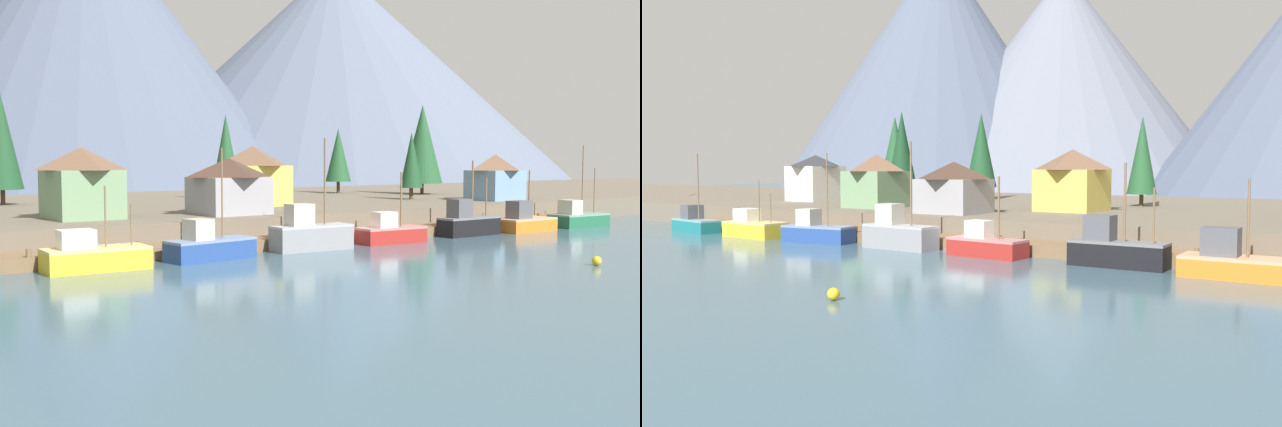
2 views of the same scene
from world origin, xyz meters
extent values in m
cube|color=#3D5B6B|center=(0.00, 20.00, -0.50)|extent=(400.00, 400.00, 1.00)
cube|color=brown|center=(0.00, 2.00, 0.50)|extent=(80.00, 4.00, 1.00)
cylinder|color=brown|center=(-36.00, 0.20, 0.80)|extent=(0.36, 0.36, 1.60)
cylinder|color=brown|center=(-28.00, 0.20, 0.80)|extent=(0.36, 0.36, 1.60)
cylinder|color=brown|center=(-20.00, 0.20, 0.80)|extent=(0.36, 0.36, 1.60)
cylinder|color=brown|center=(-12.00, 0.20, 0.80)|extent=(0.36, 0.36, 1.60)
cylinder|color=brown|center=(-4.00, 0.20, 0.80)|extent=(0.36, 0.36, 1.60)
cylinder|color=brown|center=(4.00, 0.20, 0.80)|extent=(0.36, 0.36, 1.60)
cylinder|color=brown|center=(12.00, 0.20, 0.80)|extent=(0.36, 0.36, 1.60)
cylinder|color=brown|center=(20.00, 0.20, 0.80)|extent=(0.36, 0.36, 1.60)
cube|color=#665B4C|center=(0.00, 32.00, 1.25)|extent=(400.00, 56.00, 2.50)
cone|color=#4C566B|center=(-94.18, 131.66, 39.32)|extent=(104.03, 104.03, 78.64)
cone|color=slate|center=(-57.38, 146.85, 34.18)|extent=(104.12, 104.12, 68.37)
cube|color=#196B70|center=(-34.13, -1.85, 0.62)|extent=(7.38, 3.44, 1.23)
cube|color=#679496|center=(-34.13, -1.85, 1.33)|extent=(7.38, 3.44, 0.20)
cube|color=#4C4C51|center=(-34.94, -1.72, 2.22)|extent=(2.20, 2.14, 1.57)
cylinder|color=brown|center=(-33.35, -1.98, 5.10)|extent=(0.14, 0.14, 7.34)
cylinder|color=brown|center=(-34.32, -1.82, 4.25)|extent=(2.42, 0.49, 0.49)
cube|color=gold|center=(-24.03, -1.91, 0.71)|extent=(7.26, 3.49, 1.42)
cube|color=tan|center=(-24.03, -1.91, 1.52)|extent=(7.26, 3.49, 0.20)
cube|color=silver|center=(-25.39, -1.83, 2.27)|extent=(2.46, 1.94, 1.31)
cylinder|color=brown|center=(-23.33, -1.94, 3.75)|extent=(0.12, 0.12, 4.27)
cylinder|color=brown|center=(-21.48, -2.04, 3.08)|extent=(0.10, 0.10, 2.94)
cube|color=navy|center=(-14.99, -1.84, 0.72)|extent=(7.37, 3.41, 1.43)
cube|color=#6C7DA2|center=(-14.99, -1.84, 1.53)|extent=(7.37, 3.41, 0.20)
cube|color=#B2AD9E|center=(-16.11, -1.99, 2.43)|extent=(1.96, 2.04, 1.60)
cylinder|color=brown|center=(-13.88, -1.69, 5.13)|extent=(0.13, 0.13, 6.99)
cube|color=gray|center=(-5.16, -1.57, 0.97)|extent=(7.25, 2.89, 1.95)
cube|color=#9F9FA2|center=(-5.16, -1.57, 2.05)|extent=(7.25, 2.89, 0.20)
cube|color=#B2AD9E|center=(-6.38, -1.48, 3.07)|extent=(2.18, 1.85, 1.85)
cylinder|color=brown|center=(-3.84, -1.66, 5.83)|extent=(0.18, 0.18, 7.35)
cube|color=maroon|center=(3.89, -1.62, 0.65)|extent=(6.73, 2.99, 1.30)
cube|color=#AD6C6A|center=(3.89, -1.62, 1.40)|extent=(6.73, 2.99, 0.20)
cube|color=silver|center=(3.10, -1.56, 2.21)|extent=(2.09, 1.64, 1.42)
cylinder|color=brown|center=(5.02, -1.71, 4.02)|extent=(0.18, 0.18, 5.03)
cube|color=black|center=(14.80, -1.26, 0.85)|extent=(7.11, 2.30, 1.69)
cube|color=slate|center=(14.80, -1.26, 1.79)|extent=(7.11, 2.30, 0.20)
cube|color=#4C4C51|center=(13.39, -1.27, 2.83)|extent=(2.07, 1.71, 1.86)
cylinder|color=brown|center=(15.25, -1.26, 4.74)|extent=(0.18, 0.18, 5.69)
cylinder|color=brown|center=(17.36, -1.25, 3.87)|extent=(0.15, 0.15, 3.94)
cube|color=#CC6B1E|center=(23.08, -1.77, 0.61)|extent=(7.14, 3.23, 1.22)
cube|color=tan|center=(23.08, -1.77, 1.32)|extent=(7.14, 3.23, 0.20)
cube|color=#4C4C51|center=(22.00, -1.79, 2.37)|extent=(2.34, 1.82, 1.89)
cylinder|color=brown|center=(23.65, -1.76, 3.97)|extent=(0.17, 0.17, 5.10)
cube|color=silver|center=(-37.46, 19.99, 4.94)|extent=(5.52, 6.67, 4.88)
pyramid|color=#2D2D33|center=(-37.46, 19.99, 8.16)|extent=(5.80, 7.00, 1.58)
cube|color=#6B8E66|center=(-19.84, 12.58, 4.64)|extent=(5.64, 6.45, 4.28)
pyramid|color=brown|center=(-19.84, 12.58, 7.77)|extent=(5.93, 6.77, 1.97)
cube|color=gold|center=(2.03, 19.51, 4.74)|extent=(6.26, 7.00, 4.49)
pyramid|color=brown|center=(2.03, 19.51, 8.09)|extent=(6.58, 7.35, 2.20)
cube|color=gray|center=(-6.81, 9.50, 4.27)|extent=(6.22, 6.07, 3.53)
pyramid|color=#422D23|center=(-6.81, 9.50, 6.93)|extent=(6.53, 6.38, 1.80)
cylinder|color=#4C3823|center=(-32.85, 32.12, 3.33)|extent=(0.50, 0.50, 1.66)
cone|color=#1E4C28|center=(-32.85, 32.12, 9.58)|extent=(4.92, 4.92, 10.84)
cylinder|color=#4C3823|center=(-26.32, 25.54, 3.17)|extent=(0.50, 0.50, 1.33)
cone|color=#14381E|center=(-26.32, 25.54, 9.41)|extent=(4.38, 4.38, 11.16)
cylinder|color=#4C3823|center=(5.69, 31.85, 3.24)|extent=(0.50, 0.50, 1.48)
cone|color=#1E4C28|center=(5.69, 31.85, 8.71)|extent=(3.57, 3.57, 9.44)
cylinder|color=#4C3823|center=(-37.55, 38.86, 3.38)|extent=(0.50, 0.50, 1.75)
cone|color=#14381E|center=(-37.55, 38.86, 8.07)|extent=(3.36, 3.36, 7.63)
cylinder|color=#4C3823|center=(-20.36, 37.01, 3.39)|extent=(0.50, 0.50, 1.79)
cone|color=#194223|center=(-20.36, 37.01, 9.76)|extent=(4.65, 4.65, 10.94)
sphere|color=gold|center=(6.02, -21.46, 0.35)|extent=(0.70, 0.70, 0.70)
camera|label=1|loc=(-42.84, -52.98, 7.80)|focal=42.38mm
camera|label=2|loc=(31.49, -47.61, 7.28)|focal=37.27mm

